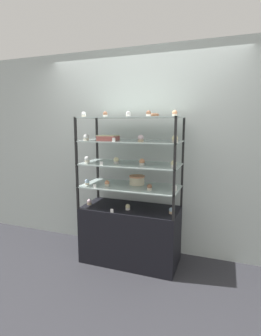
{
  "coord_description": "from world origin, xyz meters",
  "views": [
    {
      "loc": [
        1.03,
        -2.82,
        1.67
      ],
      "look_at": [
        0.0,
        0.0,
        1.16
      ],
      "focal_mm": 28.0,
      "sensor_mm": 36.0,
      "label": 1
    }
  ],
  "objects": [
    {
      "name": "ground_plane",
      "position": [
        0.0,
        0.0,
        0.0
      ],
      "size": [
        20.0,
        20.0,
        0.0
      ],
      "primitive_type": "plane",
      "color": "#2D2D33"
    },
    {
      "name": "back_wall",
      "position": [
        0.0,
        0.41,
        1.3
      ],
      "size": [
        8.0,
        0.05,
        2.6
      ],
      "color": "#A8B2AD",
      "rests_on": "ground_plane"
    },
    {
      "name": "display_base",
      "position": [
        0.0,
        0.0,
        0.34
      ],
      "size": [
        1.15,
        0.54,
        0.68
      ],
      "color": "black",
      "rests_on": "ground_plane"
    },
    {
      "name": "display_riser_lower",
      "position": [
        0.0,
        0.0,
        0.93
      ],
      "size": [
        1.15,
        0.54,
        0.27
      ],
      "color": "black",
      "rests_on": "display_base"
    },
    {
      "name": "display_riser_middle",
      "position": [
        0.0,
        0.0,
        1.19
      ],
      "size": [
        1.15,
        0.54,
        0.27
      ],
      "color": "black",
      "rests_on": "display_riser_lower"
    },
    {
      "name": "display_riser_upper",
      "position": [
        0.0,
        0.0,
        1.46
      ],
      "size": [
        1.15,
        0.54,
        0.27
      ],
      "color": "black",
      "rests_on": "display_riser_middle"
    },
    {
      "name": "display_riser_top",
      "position": [
        0.0,
        0.0,
        1.72
      ],
      "size": [
        1.15,
        0.54,
        0.27
      ],
      "color": "black",
      "rests_on": "display_riser_upper"
    },
    {
      "name": "layer_cake_centerpiece",
      "position": [
        0.05,
        0.09,
        1.0
      ],
      "size": [
        0.19,
        0.19,
        0.11
      ],
      "color": "beige",
      "rests_on": "display_riser_lower"
    },
    {
      "name": "sheet_cake_frosted",
      "position": [
        -0.26,
        -0.05,
        1.5
      ],
      "size": [
        0.22,
        0.18,
        0.06
      ],
      "color": "#C66660",
      "rests_on": "display_riser_upper"
    },
    {
      "name": "cupcake_0",
      "position": [
        -0.52,
        -0.07,
        0.71
      ],
      "size": [
        0.05,
        0.05,
        0.07
      ],
      "color": "#CCB28C",
      "rests_on": "display_base"
    },
    {
      "name": "cupcake_1",
      "position": [
        0.0,
        -0.09,
        0.71
      ],
      "size": [
        0.05,
        0.05,
        0.07
      ],
      "color": "white",
      "rests_on": "display_base"
    },
    {
      "name": "cupcake_2",
      "position": [
        0.5,
        -0.05,
        0.71
      ],
      "size": [
        0.05,
        0.05,
        0.07
      ],
      "color": "#CCB28C",
      "rests_on": "display_base"
    },
    {
      "name": "price_tag_0",
      "position": [
        -0.13,
        -0.25,
        0.7
      ],
      "size": [
        0.04,
        0.0,
        0.04
      ],
      "color": "white",
      "rests_on": "display_base"
    },
    {
      "name": "cupcake_3",
      "position": [
        -0.51,
        -0.13,
        0.98
      ],
      "size": [
        0.06,
        0.06,
        0.07
      ],
      "color": "beige",
      "rests_on": "display_riser_lower"
    },
    {
      "name": "cupcake_4",
      "position": [
        -0.25,
        -0.11,
        0.98
      ],
      "size": [
        0.06,
        0.06,
        0.07
      ],
      "color": "beige",
      "rests_on": "display_riser_lower"
    },
    {
      "name": "cupcake_5",
      "position": [
        0.27,
        -0.12,
        0.98
      ],
      "size": [
        0.06,
        0.06,
        0.07
      ],
      "color": "beige",
      "rests_on": "display_riser_lower"
    },
    {
      "name": "cupcake_6",
      "position": [
        0.53,
        -0.06,
        0.98
      ],
      "size": [
        0.06,
        0.06,
        0.07
      ],
      "color": "white",
      "rests_on": "display_riser_lower"
    },
    {
      "name": "price_tag_1",
      "position": [
        -0.34,
        -0.25,
        0.97
      ],
      "size": [
        0.04,
        0.0,
        0.04
      ],
      "color": "white",
      "rests_on": "display_riser_lower"
    },
    {
      "name": "cupcake_7",
      "position": [
        -0.52,
        -0.09,
        1.24
      ],
      "size": [
        0.06,
        0.06,
        0.07
      ],
      "color": "beige",
      "rests_on": "display_riser_middle"
    },
    {
      "name": "cupcake_8",
      "position": [
        -0.16,
        -0.05,
        1.24
      ],
      "size": [
        0.06,
        0.06,
        0.07
      ],
      "color": "white",
      "rests_on": "display_riser_middle"
    },
    {
      "name": "cupcake_9",
      "position": [
        0.16,
        -0.07,
        1.24
      ],
      "size": [
        0.06,
        0.06,
        0.07
      ],
      "color": "white",
      "rests_on": "display_riser_middle"
    },
    {
      "name": "cupcake_10",
      "position": [
        0.52,
        -0.08,
        1.24
      ],
      "size": [
        0.06,
        0.06,
        0.07
      ],
      "color": "white",
      "rests_on": "display_riser_middle"
    },
    {
      "name": "price_tag_2",
      "position": [
        -0.25,
        -0.25,
        1.23
      ],
      "size": [
        0.04,
        0.0,
        0.04
      ],
      "color": "white",
      "rests_on": "display_riser_middle"
    },
    {
      "name": "cupcake_11",
      "position": [
        -0.51,
        -0.12,
        1.51
      ],
      "size": [
        0.06,
        0.06,
        0.07
      ],
      "color": "beige",
      "rests_on": "display_riser_upper"
    },
    {
      "name": "cupcake_12",
      "position": [
        0.16,
        -0.1,
        1.51
      ],
      "size": [
        0.06,
        0.06,
        0.07
      ],
      "color": "#CCB28C",
      "rests_on": "display_riser_upper"
    },
    {
      "name": "cupcake_13",
      "position": [
        0.52,
        -0.08,
        1.51
      ],
      "size": [
        0.06,
        0.06,
        0.07
      ],
      "color": "beige",
      "rests_on": "display_riser_upper"
    },
    {
      "name": "price_tag_3",
      "position": [
        -0.1,
        -0.25,
        1.5
      ],
      "size": [
        0.04,
        0.0,
        0.04
      ],
      "color": "white",
      "rests_on": "display_riser_upper"
    },
    {
      "name": "cupcake_14",
      "position": [
        -0.52,
        -0.13,
        1.77
      ],
      "size": [
        0.05,
        0.05,
        0.06
      ],
      "color": "beige",
      "rests_on": "display_riser_top"
    },
    {
      "name": "cupcake_15",
      "position": [
        -0.26,
        -0.11,
        1.77
      ],
      "size": [
        0.05,
        0.05,
        0.06
      ],
      "color": "white",
      "rests_on": "display_riser_top"
    },
    {
      "name": "cupcake_16",
      "position": [
        -0.01,
        -0.05,
        1.77
      ],
      "size": [
        0.05,
        0.05,
        0.06
      ],
      "color": "beige",
      "rests_on": "display_riser_top"
    },
    {
      "name": "cupcake_17",
      "position": [
        0.25,
        -0.13,
        1.77
      ],
      "size": [
        0.05,
        0.05,
        0.06
      ],
      "color": "white",
      "rests_on": "display_riser_top"
    },
    {
      "name": "cupcake_18",
      "position": [
        0.52,
        -0.1,
        1.77
      ],
      "size": [
        0.05,
        0.05,
        0.06
      ],
      "color": "beige",
      "rests_on": "display_riser_top"
    },
    {
      "name": "price_tag_4",
      "position": [
        0.07,
        -0.25,
        1.76
      ],
      "size": [
        0.04,
        0.0,
        0.04
      ],
      "color": "white",
      "rests_on": "display_riser_top"
    },
    {
      "name": "donut_glazed",
      "position": [
        0.25,
        0.06,
        1.76
      ],
      "size": [
        0.13,
        0.13,
        0.04
      ],
      "color": "brown",
      "rests_on": "display_riser_top"
    }
  ]
}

